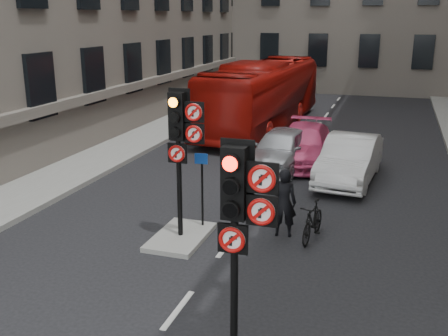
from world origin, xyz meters
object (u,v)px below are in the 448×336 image
Objects in this scene: car_silver at (281,149)px; motorcyclist at (284,203)px; signal_near at (240,207)px; signal_far at (181,132)px; bus_red at (262,95)px; info_sign at (202,179)px; car_white at (350,159)px; motorcycle at (313,221)px; car_pink at (303,144)px.

car_silver is 6.04m from motorcyclist.
signal_near is 1.00× the size of signal_far.
signal_near is at bearing -73.27° from bus_red.
info_sign is (-2.04, -0.27, 0.48)m from motorcyclist.
motorcyclist reaches higher than car_white.
signal_near is 17.97m from bus_red.
car_silver is 2.66× the size of motorcycle.
info_sign is (-0.71, -6.16, 0.63)m from car_silver.
car_white is at bearing -11.69° from car_silver.
car_white is 2.60× the size of motorcyclist.
signal_near reaches higher than bus_red.
car_silver is 0.37× the size of bus_red.
car_pink is at bearing 140.42° from car_white.
car_pink is 6.99m from motorcyclist.
car_pink is 7.10m from motorcycle.
car_silver is 2.44× the size of motorcyclist.
info_sign is at bearing -78.89° from bus_red.
car_white is 0.39× the size of bus_red.
car_white is at bearing -52.99° from bus_red.
bus_red is (-1.43, 13.49, -1.09)m from signal_far.
bus_red is (-4.03, 17.49, -0.97)m from signal_near.
info_sign is at bearing 116.72° from signal_near.
motorcyclist reaches higher than motorcycle.
info_sign is (-3.17, -5.40, 0.61)m from car_white.
car_white is 2.59m from car_pink.
signal_far is 2.24× the size of motorcycle.
signal_far is 0.31× the size of bus_red.
car_pink is 6.34m from bus_red.
bus_red is (-2.97, 5.53, 0.93)m from car_pink.
signal_far is at bearing -102.74° from car_pink.
info_sign reaches higher than car_white.
bus_red reaches higher than car_pink.
motorcyclist reaches higher than car_silver.
car_white is 5.26m from motorcyclist.
motorcyclist is at bearing -97.54° from car_white.
car_silver reaches higher than car_pink.
car_silver is (0.92, 6.90, -1.98)m from signal_far.
car_pink is (-1.85, 1.82, -0.06)m from car_white.
signal_near is 0.84× the size of car_silver.
motorcycle is (1.45, -6.95, -0.20)m from car_pink.
car_white is (0.79, 10.14, -1.84)m from signal_near.
signal_near is 5.45m from info_sign.
car_white is at bearing 54.34° from info_sign.
signal_near reaches higher than car_white.
signal_near reaches higher than car_pink.
bus_red is 7.26× the size of motorcycle.
signal_far is at bearing -111.34° from info_sign.
motorcyclist reaches higher than car_pink.
car_pink is 0.41× the size of bus_red.
car_pink is at bearing 74.38° from info_sign.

